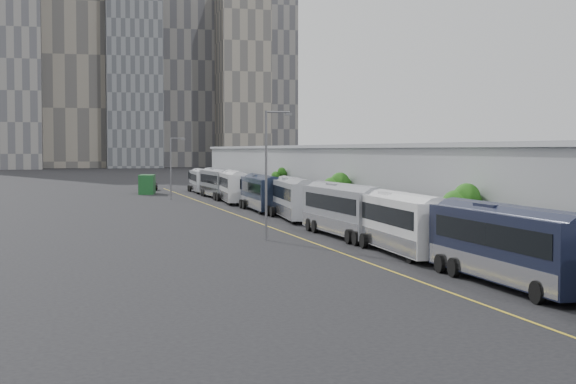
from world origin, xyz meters
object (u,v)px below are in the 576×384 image
object	(u,v)px
bus_6	(234,189)
suv	(149,186)
bus_7	(218,186)
street_lamp_near	(268,166)
bus_4	(295,202)
shipping_container	(147,184)
bus_3	(345,215)
bus_1	(510,252)
bus_2	(401,228)
bus_8	(201,183)
bus_5	(263,196)
street_lamp_far	(172,164)

from	to	relation	value
bus_6	suv	bearing A→B (deg)	105.65
bus_7	street_lamp_near	xyz separation A→B (m)	(-6.55, -57.55, 3.78)
bus_6	bus_7	bearing A→B (deg)	94.38
bus_4	shipping_container	distance (m)	53.35
bus_3	bus_6	xyz separation A→B (m)	(0.13, 44.70, -0.01)
bus_1	bus_2	distance (m)	14.02
bus_3	bus_2	bearing A→B (deg)	-90.46
bus_8	street_lamp_near	distance (m)	73.33
bus_5	suv	world-z (taller)	bus_5
bus_7	suv	world-z (taller)	bus_7
bus_1	bus_6	size ratio (longest dim) A/B	0.97
bus_2	bus_8	xyz separation A→B (m)	(0.28, 83.28, -0.11)
bus_4	bus_8	distance (m)	54.82
street_lamp_near	bus_1	bearing A→B (deg)	-75.35
bus_2	bus_7	distance (m)	67.90
bus_5	bus_8	size ratio (longest dim) A/B	1.07
shipping_container	suv	size ratio (longest dim) A/B	0.98
bus_3	bus_4	bearing A→B (deg)	87.28
bus_8	street_lamp_near	xyz separation A→B (m)	(-6.62, -72.93, 3.94)
bus_2	shipping_container	world-z (taller)	bus_2
bus_8	street_lamp_near	bearing A→B (deg)	-91.85
street_lamp_far	suv	bearing A→B (deg)	90.45
bus_1	bus_6	distance (m)	70.03
bus_1	bus_3	size ratio (longest dim) A/B	0.98
bus_2	bus_4	xyz separation A→B (m)	(0.56, 28.46, 0.02)
bus_3	street_lamp_far	bearing A→B (deg)	96.31
bus_1	street_lamp_near	size ratio (longest dim) A/B	1.42
bus_6	street_lamp_near	xyz separation A→B (m)	(-6.42, -45.66, 3.78)
bus_1	bus_4	world-z (taller)	bus_4
bus_5	bus_7	size ratio (longest dim) A/B	0.97
bus_7	street_lamp_near	bearing A→B (deg)	-97.66
street_lamp_near	suv	world-z (taller)	street_lamp_near
bus_1	bus_7	bearing A→B (deg)	90.44
bus_3	bus_7	distance (m)	56.58
bus_5	suv	distance (m)	52.70
street_lamp_near	shipping_container	size ratio (longest dim) A/B	1.77
bus_1	bus_6	bearing A→B (deg)	90.53
bus_6	bus_2	bearing A→B (deg)	-85.04
bus_2	bus_6	distance (m)	56.01
street_lamp_near	suv	distance (m)	82.53
bus_3	street_lamp_far	size ratio (longest dim) A/B	1.67
bus_1	bus_8	xyz separation A→B (m)	(0.25, 97.30, -0.13)
bus_2	bus_8	bearing A→B (deg)	92.95
bus_2	bus_7	xyz separation A→B (m)	(0.22, 67.90, 0.05)
bus_2	bus_3	distance (m)	11.32
bus_4	bus_1	bearing A→B (deg)	-84.88
bus_8	shipping_container	size ratio (longest dim) A/B	2.33
bus_2	street_lamp_far	distance (m)	64.94
bus_3	street_lamp_near	xyz separation A→B (m)	(-6.29, -0.97, 3.78)
street_lamp_far	suv	distance (m)	28.51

